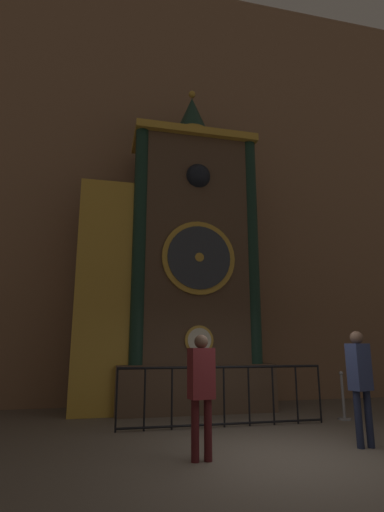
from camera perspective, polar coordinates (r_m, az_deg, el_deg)
The scene contains 7 objects.
ground_plane at distance 6.30m, azimuth 13.80°, elevation -26.30°, with size 28.00×28.00×0.00m, color brown.
cathedral_back_wall at distance 12.54m, azimuth -0.11°, elevation 11.56°, with size 24.00×0.32×13.35m.
clock_tower at distance 10.26m, azimuth -2.30°, elevation -1.68°, with size 4.75×1.78×8.69m.
railing_fence at distance 8.19m, azimuth 4.59°, elevation -18.93°, with size 4.13×0.05×1.13m.
visitor_near at distance 5.84m, azimuth 1.34°, elevation -17.77°, with size 0.37×0.27×1.67m.
visitor_far at distance 7.07m, azimuth 22.86°, elevation -15.52°, with size 0.39×0.31×1.75m.
stanchion_post at distance 9.55m, azimuth 20.83°, elevation -19.14°, with size 0.28×0.28×0.98m.
Camera 1 is at (-2.67, -5.50, 1.52)m, focal length 28.00 mm.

